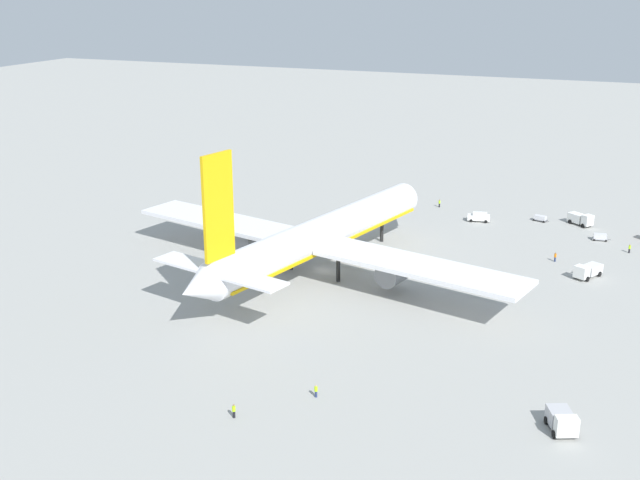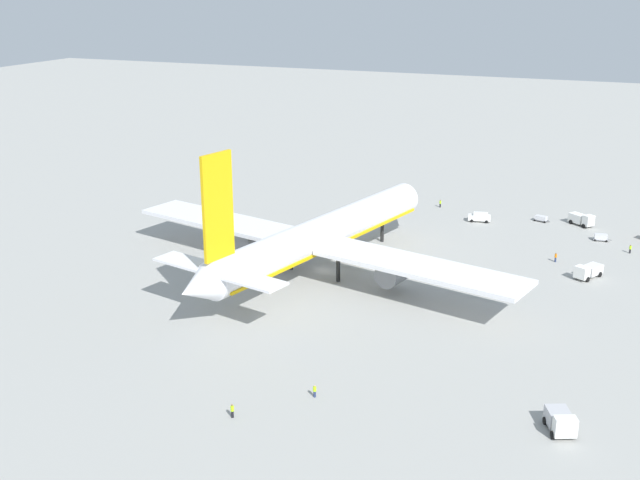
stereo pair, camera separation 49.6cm
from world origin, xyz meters
name	(u,v)px [view 1 (the left image)]	position (x,y,z in m)	size (l,w,h in m)	color
ground_plane	(323,270)	(0.00, 0.00, 0.00)	(600.00, 600.00, 0.00)	#9E9E99
airliner	(319,236)	(-1.39, 0.31, 6.68)	(66.68, 75.84, 25.59)	white
service_truck_0	(562,420)	(-37.65, -44.02, 1.38)	(5.16, 4.09, 2.69)	white
service_truck_1	(581,219)	(44.77, -39.72, 1.38)	(4.87, 5.49, 2.63)	white
service_truck_3	(588,270)	(13.82, -43.28, 1.29)	(6.17, 4.71, 2.49)	white
service_van	(479,217)	(39.50, -19.62, 1.03)	(2.68, 4.90, 1.97)	white
baggage_cart_0	(540,218)	(44.58, -31.63, 0.68)	(2.16, 3.55, 1.22)	#595B60
baggage_cart_1	(600,237)	(35.80, -44.12, 0.73)	(1.84, 3.52, 1.33)	gray
ground_worker_0	(439,203)	(47.02, -9.29, 0.90)	(0.57, 0.57, 1.77)	black
ground_worker_1	(555,257)	(19.91, -37.27, 0.89)	(0.43, 0.43, 1.75)	navy
ground_worker_2	(630,249)	(30.07, -49.65, 0.84)	(0.43, 0.43, 1.66)	black
ground_worker_3	(316,391)	(-41.04, -15.38, 0.83)	(0.48, 0.48, 1.64)	navy
ground_worker_4	(234,411)	(-49.01, -8.30, 0.90)	(0.57, 0.57, 1.76)	black
traffic_cone_0	(196,207)	(25.87, 41.01, 0.28)	(0.36, 0.36, 0.55)	orange
traffic_cone_1	(380,205)	(42.75, 3.30, 0.28)	(0.36, 0.36, 0.55)	orange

